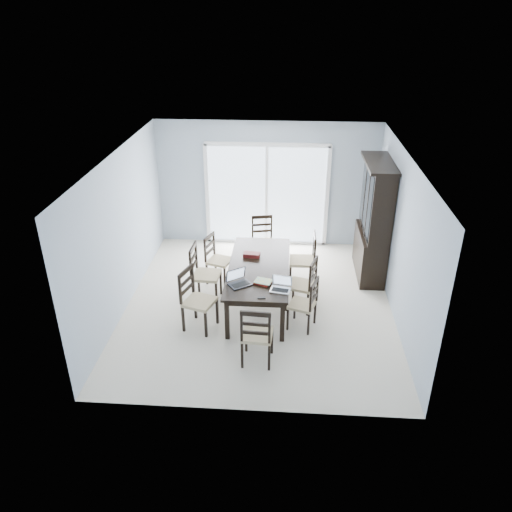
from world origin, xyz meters
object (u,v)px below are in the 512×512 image
object	(u,v)px
chair_end_near	(257,330)
laptop_dark	(240,282)
chair_right_mid	(307,279)
chair_end_far	(263,235)
game_box	(252,255)
laptop_silver	(280,288)
chair_left_far	(215,254)
hot_tub	(249,208)
chair_left_near	(193,293)
chair_right_far	(308,254)
dining_table	(259,270)
china_hutch	(374,222)
chair_left_mid	(200,267)
chair_right_near	(308,299)
cell_phone	(261,298)

from	to	relation	value
chair_end_near	laptop_dark	world-z (taller)	chair_end_near
chair_right_mid	chair_end_far	world-z (taller)	chair_end_far
laptop_dark	game_box	xyz separation A→B (m)	(0.11, 0.96, -0.02)
laptop_silver	game_box	distance (m)	1.21
chair_left_far	laptop_silver	bearing A→B (deg)	56.64
hot_tub	chair_left_near	bearing A→B (deg)	-97.43
chair_left_far	chair_right_far	xyz separation A→B (m)	(1.68, -0.01, 0.06)
chair_end_far	laptop_silver	xyz separation A→B (m)	(0.40, -2.35, 0.22)
chair_left_near	laptop_dark	xyz separation A→B (m)	(0.73, 0.07, 0.19)
dining_table	chair_end_far	world-z (taller)	chair_end_far
chair_right_mid	chair_end_far	distance (m)	1.86
china_hutch	chair_right_mid	xyz separation A→B (m)	(-1.23, -1.32, -0.50)
chair_end_far	laptop_silver	distance (m)	2.39
game_box	chair_left_mid	bearing A→B (deg)	-165.93
dining_table	laptop_silver	bearing A→B (deg)	-63.84
chair_left_mid	chair_left_far	size ratio (longest dim) A/B	1.12
laptop_dark	china_hutch	bearing A→B (deg)	3.85
chair_left_near	china_hutch	bearing A→B (deg)	141.43
chair_end_near	chair_right_near	bearing A→B (deg)	56.42
chair_end_near	game_box	distance (m)	1.94
dining_table	chair_right_far	bearing A→B (deg)	42.63
chair_right_near	chair_right_far	size ratio (longest dim) A/B	0.87
chair_right_mid	chair_end_far	size ratio (longest dim) A/B	0.98
chair_right_mid	hot_tub	world-z (taller)	chair_right_mid
chair_left_mid	chair_end_far	bearing A→B (deg)	149.83
chair_end_far	chair_right_far	bearing A→B (deg)	124.14
chair_left_mid	laptop_dark	size ratio (longest dim) A/B	2.88
chair_end_far	laptop_dark	size ratio (longest dim) A/B	2.70
chair_right_mid	dining_table	bearing A→B (deg)	102.63
china_hutch	cell_phone	bearing A→B (deg)	-130.64
chair_left_mid	cell_phone	bearing A→B (deg)	48.31
cell_phone	game_box	bearing A→B (deg)	93.60
chair_left_mid	game_box	distance (m)	0.90
chair_left_far	hot_tub	size ratio (longest dim) A/B	0.54
dining_table	hot_tub	xyz separation A→B (m)	(-0.44, 3.39, -0.24)
chair_right_near	cell_phone	size ratio (longest dim) A/B	8.31
cell_phone	laptop_dark	bearing A→B (deg)	127.50
laptop_silver	game_box	xyz separation A→B (m)	(-0.52, 1.09, -0.02)
china_hutch	hot_tub	world-z (taller)	china_hutch
dining_table	chair_right_mid	distance (m)	0.80
chair_left_near	chair_end_near	bearing A→B (deg)	67.96
china_hutch	chair_end_near	bearing A→B (deg)	-124.51
chair_right_mid	cell_phone	bearing A→B (deg)	160.84
chair_left_far	laptop_silver	distance (m)	1.98
chair_right_mid	chair_right_far	xyz separation A→B (m)	(0.03, 0.84, 0.04)
cell_phone	chair_left_mid	bearing A→B (deg)	128.07
cell_phone	chair_right_mid	bearing A→B (deg)	45.93
chair_right_near	chair_end_near	distance (m)	1.21
chair_right_mid	chair_end_near	xyz separation A→B (m)	(-0.73, -1.52, 0.02)
china_hutch	laptop_silver	size ratio (longest dim) A/B	6.47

